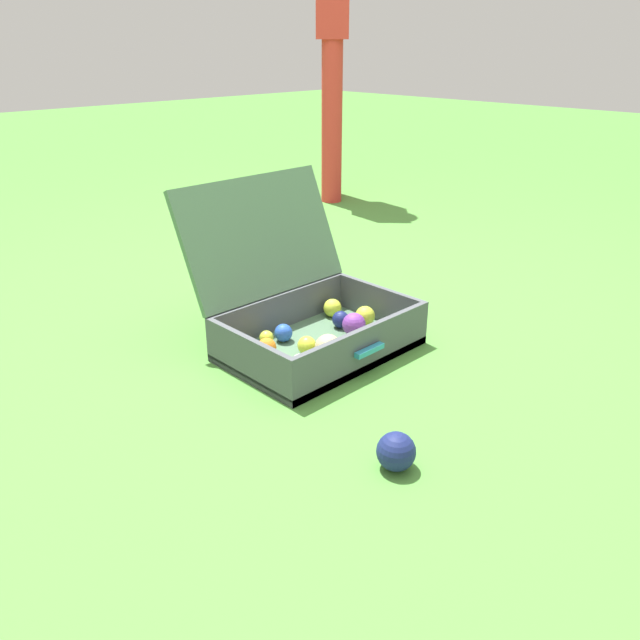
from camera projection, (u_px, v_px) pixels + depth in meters
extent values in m
plane|color=#4C8C38|center=(294.00, 349.00, 2.04)|extent=(16.00, 16.00, 0.00)
cube|color=#4C7051|center=(320.00, 348.00, 2.02)|extent=(0.58, 0.39, 0.03)
cube|color=#4C5156|center=(249.00, 360.00, 1.81)|extent=(0.02, 0.39, 0.14)
cube|color=#4C5156|center=(379.00, 307.00, 2.18)|extent=(0.02, 0.39, 0.14)
cube|color=#4C5156|center=(364.00, 350.00, 1.87)|extent=(0.55, 0.02, 0.14)
cube|color=#4C5156|center=(281.00, 314.00, 2.12)|extent=(0.55, 0.02, 0.14)
cube|color=#4C7051|center=(261.00, 236.00, 2.07)|extent=(0.58, 0.18, 0.36)
cube|color=teal|center=(370.00, 350.00, 1.86)|extent=(0.11, 0.02, 0.02)
sphere|color=#D1B784|center=(246.00, 351.00, 1.91)|extent=(0.05, 0.05, 0.05)
sphere|color=#CCDB38|center=(365.00, 316.00, 2.14)|extent=(0.07, 0.07, 0.07)
sphere|color=#CCDB38|center=(307.00, 345.00, 1.94)|extent=(0.06, 0.06, 0.06)
sphere|color=purple|center=(354.00, 324.00, 2.06)|extent=(0.08, 0.08, 0.08)
sphere|color=#CCDB38|center=(267.00, 338.00, 2.01)|extent=(0.05, 0.05, 0.05)
sphere|color=#CCDB38|center=(332.00, 308.00, 2.21)|extent=(0.06, 0.06, 0.06)
sphere|color=white|center=(374.00, 336.00, 2.00)|extent=(0.06, 0.06, 0.06)
sphere|color=#D1B784|center=(328.00, 347.00, 1.91)|extent=(0.08, 0.08, 0.08)
sphere|color=navy|center=(341.00, 319.00, 2.12)|extent=(0.06, 0.06, 0.06)
sphere|color=white|center=(279.00, 368.00, 1.82)|extent=(0.05, 0.05, 0.05)
sphere|color=#CCDB38|center=(323.00, 361.00, 1.84)|extent=(0.06, 0.06, 0.06)
sphere|color=orange|center=(267.00, 348.00, 1.93)|extent=(0.06, 0.06, 0.06)
sphere|color=white|center=(301.00, 364.00, 1.83)|extent=(0.06, 0.06, 0.06)
sphere|color=blue|center=(283.00, 333.00, 2.03)|extent=(0.06, 0.06, 0.06)
sphere|color=navy|center=(396.00, 451.00, 1.46)|extent=(0.09, 0.09, 0.09)
cylinder|color=red|center=(332.00, 120.00, 3.88)|extent=(0.12, 0.12, 0.90)
cylinder|color=red|center=(332.00, 124.00, 3.72)|extent=(0.12, 0.12, 0.90)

